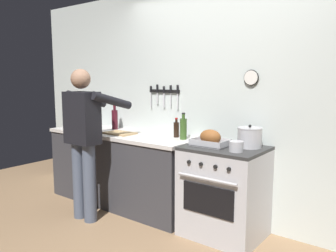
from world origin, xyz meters
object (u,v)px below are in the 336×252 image
at_px(stove, 224,191).
at_px(bottle_olive_oil, 183,128).
at_px(cutting_board, 120,133).
at_px(roasting_pan, 210,139).
at_px(stock_pot, 250,137).
at_px(person_cook, 84,135).
at_px(bottle_wine_red, 115,119).
at_px(saucepan, 236,146).
at_px(bottle_soy_sauce, 176,129).

relative_size(stove, bottle_olive_oil, 3.08).
relative_size(stove, cutting_board, 2.50).
bearing_deg(roasting_pan, stock_pot, 24.71).
height_order(person_cook, cutting_board, person_cook).
relative_size(roasting_pan, stock_pot, 1.49).
relative_size(person_cook, bottle_wine_red, 5.18).
bearing_deg(bottle_olive_oil, stock_pot, 2.26).
relative_size(stove, roasting_pan, 2.56).
relative_size(cutting_board, bottle_wine_red, 1.12).
distance_m(saucepan, bottle_olive_oil, 0.78).
xyz_separation_m(bottle_wine_red, bottle_soy_sauce, (0.99, 0.00, -0.04)).
bearing_deg(bottle_soy_sauce, bottle_olive_oil, -24.30).
distance_m(roasting_pan, bottle_wine_red, 1.56).
bearing_deg(person_cook, bottle_olive_oil, -43.45).
relative_size(person_cook, stock_pot, 7.03).
relative_size(cutting_board, bottle_soy_sauce, 1.63).
bearing_deg(bottle_soy_sauce, person_cook, -133.98).
distance_m(bottle_olive_oil, bottle_wine_red, 1.13).
bearing_deg(bottle_soy_sauce, stock_pot, -2.16).
xyz_separation_m(saucepan, bottle_wine_red, (-1.87, 0.29, 0.09)).
height_order(stock_pot, cutting_board, stock_pot).
distance_m(saucepan, bottle_soy_sauce, 0.93).
bearing_deg(saucepan, person_cook, -164.35).
distance_m(roasting_pan, bottle_olive_oil, 0.44).
distance_m(stove, stock_pot, 0.59).
bearing_deg(cutting_board, bottle_wine_red, 144.56).
bearing_deg(bottle_soy_sauce, bottle_wine_red, -179.97).
height_order(stove, person_cook, person_cook).
relative_size(stock_pot, saucepan, 1.79).
height_order(person_cook, roasting_pan, person_cook).
xyz_separation_m(bottle_olive_oil, bottle_wine_red, (-1.13, 0.06, 0.01)).
relative_size(bottle_wine_red, bottle_soy_sauce, 1.45).
xyz_separation_m(saucepan, bottle_soy_sauce, (-0.88, 0.29, 0.04)).
bearing_deg(saucepan, bottle_soy_sauce, 162.03).
distance_m(roasting_pan, bottle_soy_sauce, 0.59).
xyz_separation_m(roasting_pan, bottle_wine_red, (-1.55, 0.19, 0.06)).
relative_size(saucepan, bottle_olive_oil, 0.45).
relative_size(saucepan, bottle_wine_red, 0.41).
distance_m(cutting_board, bottle_olive_oil, 0.83).
bearing_deg(stock_pot, person_cook, -156.50).
relative_size(stove, bottle_wine_red, 2.81).
distance_m(roasting_pan, saucepan, 0.34).
bearing_deg(person_cook, bottle_wine_red, 29.67).
height_order(person_cook, bottle_wine_red, person_cook).
bearing_deg(saucepan, cutting_board, 177.95).
bearing_deg(stove, roasting_pan, -165.75).
height_order(person_cook, stock_pot, person_cook).
distance_m(stove, bottle_wine_red, 1.80).
bearing_deg(roasting_pan, bottle_olive_oil, 162.87).
bearing_deg(stock_pot, saucepan, -93.44).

